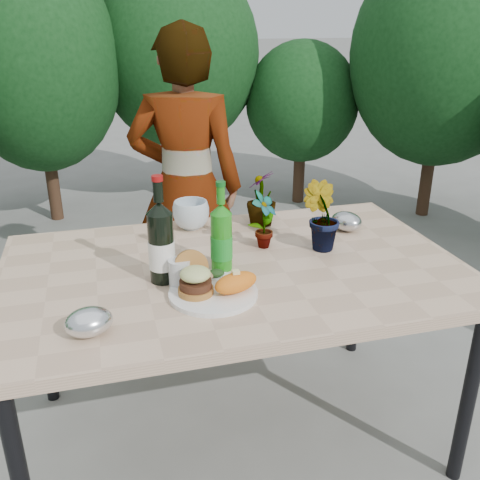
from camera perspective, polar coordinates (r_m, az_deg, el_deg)
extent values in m
plane|color=slate|center=(2.30, -0.55, -19.85)|extent=(80.00, 80.00, 0.00)
cube|color=tan|center=(1.89, -0.64, -3.30)|extent=(1.60, 1.00, 0.04)
cylinder|color=black|center=(2.06, 23.21, -15.15)|extent=(0.05, 0.05, 0.71)
cylinder|color=black|center=(2.41, -20.33, -8.86)|extent=(0.05, 0.05, 0.71)
cylinder|color=black|center=(2.65, 12.36, -4.88)|extent=(0.05, 0.05, 0.71)
cylinder|color=#382316|center=(4.66, -19.18, 4.63)|extent=(0.10, 0.10, 0.42)
ellipsoid|color=#16441A|center=(4.47, -20.94, 17.30)|extent=(1.26, 1.26, 1.65)
cylinder|color=#382316|center=(4.88, -6.12, 7.05)|extent=(0.10, 0.10, 0.50)
ellipsoid|color=#16441A|center=(4.71, -6.66, 19.14)|extent=(1.35, 1.35, 1.55)
cylinder|color=#382316|center=(4.87, 6.27, 6.27)|extent=(0.10, 0.10, 0.38)
ellipsoid|color=#16441A|center=(4.72, 6.64, 14.43)|extent=(0.96, 0.96, 1.02)
cylinder|color=#382316|center=(4.76, 19.13, 5.14)|extent=(0.10, 0.10, 0.44)
ellipsoid|color=#16441A|center=(4.58, 20.91, 18.01)|extent=(1.42, 1.42, 1.70)
cylinder|color=white|center=(1.68, -2.87, -5.70)|extent=(0.28, 0.28, 0.01)
cylinder|color=#B7722D|center=(1.67, -4.73, -5.39)|extent=(0.11, 0.11, 0.02)
cylinder|color=#472314|center=(1.65, -4.76, -4.71)|extent=(0.10, 0.10, 0.02)
ellipsoid|color=beige|center=(1.64, -4.80, -3.64)|extent=(0.10, 0.10, 0.04)
cylinder|color=#B7722D|center=(1.71, -5.25, -2.88)|extent=(0.11, 0.06, 0.11)
ellipsoid|color=orange|center=(1.66, -0.44, -4.56)|extent=(0.17, 0.12, 0.06)
ellipsoid|color=olive|center=(1.75, -3.52, -3.78)|extent=(0.04, 0.04, 0.02)
ellipsoid|color=#193814|center=(1.76, -2.60, -3.57)|extent=(0.06, 0.04, 0.03)
cylinder|color=black|center=(1.74, -8.38, -0.82)|extent=(0.08, 0.08, 0.24)
cylinder|color=white|center=(1.75, -8.33, -1.53)|extent=(0.09, 0.09, 0.09)
cone|color=black|center=(1.69, -8.64, 3.44)|extent=(0.08, 0.08, 0.04)
cylinder|color=black|center=(1.68, -8.74, 5.15)|extent=(0.03, 0.03, 0.07)
cylinder|color=maroon|center=(1.67, -8.83, 6.53)|extent=(0.04, 0.04, 0.02)
cylinder|color=#1D8017|center=(1.82, -1.99, -0.17)|extent=(0.07, 0.07, 0.20)
cylinder|color=#198C26|center=(1.83, -1.98, -0.75)|extent=(0.08, 0.08, 0.08)
cone|color=#1D8017|center=(1.77, -2.04, 3.36)|extent=(0.07, 0.07, 0.04)
cylinder|color=#1D8017|center=(1.76, -2.07, 4.83)|extent=(0.03, 0.03, 0.06)
cylinder|color=#0C5919|center=(1.75, -2.08, 6.01)|extent=(0.03, 0.03, 0.02)
cylinder|color=silver|center=(1.73, -6.44, -3.57)|extent=(0.07, 0.07, 0.09)
imported|color=#24571E|center=(1.99, 2.56, 2.12)|extent=(0.14, 0.13, 0.22)
imported|color=#23521C|center=(1.99, 8.63, 2.50)|extent=(0.18, 0.18, 0.26)
imported|color=#21531C|center=(2.22, 2.30, 4.47)|extent=(0.18, 0.18, 0.23)
imported|color=silver|center=(2.20, -5.25, 2.69)|extent=(0.17, 0.17, 0.12)
ellipsoid|color=silver|center=(1.53, -15.83, -8.40)|extent=(0.15, 0.13, 0.08)
ellipsoid|color=#B2B4B9|center=(2.21, 11.28, 1.97)|extent=(0.16, 0.17, 0.08)
imported|color=#A77753|center=(2.68, -5.74, 5.60)|extent=(0.65, 0.52, 1.55)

